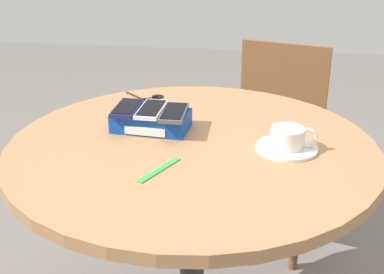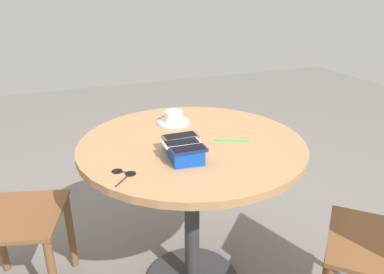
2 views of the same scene
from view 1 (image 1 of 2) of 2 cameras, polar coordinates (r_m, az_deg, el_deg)
name	(u,v)px [view 1 (image 1 of 2)]	position (r m, az deg, el deg)	size (l,w,h in m)	color
round_table	(192,191)	(1.45, 0.00, -5.75)	(0.96, 0.96, 0.76)	#2D2D2D
phone_box	(151,121)	(1.47, -4.38, 1.75)	(0.22, 0.13, 0.05)	#0F42AD
phone_navy	(127,108)	(1.48, -6.93, 3.08)	(0.07, 0.14, 0.01)	navy
phone_white	(151,109)	(1.46, -4.37, 2.96)	(0.07, 0.14, 0.01)	silver
phone_gray	(174,113)	(1.44, -1.95, 2.62)	(0.06, 0.14, 0.01)	#515156
saucer	(286,148)	(1.37, 10.05, -1.14)	(0.16, 0.16, 0.01)	silver
coffee_cup	(289,137)	(1.36, 10.27, 0.01)	(0.12, 0.09, 0.06)	silver
lanyard_strap	(159,170)	(1.25, -3.52, -3.52)	(0.15, 0.02, 0.00)	green
sunglasses	(149,98)	(1.72, -4.64, 4.16)	(0.13, 0.09, 0.01)	black
chair_near_window	(272,140)	(2.24, 8.57, -0.30)	(0.48, 0.48, 0.81)	brown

